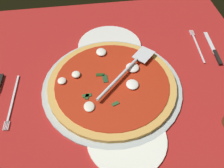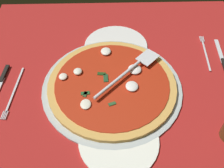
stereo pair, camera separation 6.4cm
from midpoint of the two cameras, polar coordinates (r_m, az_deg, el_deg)
The scene contains 9 objects.
ground_plane at distance 84.86cm, azimuth 3.49°, elevation -1.17°, with size 100.16×100.16×0.80cm, color #A31F1D.
checker_pattern at distance 84.51cm, azimuth 3.51°, elevation -0.97°, with size 100.16×100.16×0.10cm.
pizza_pan at distance 83.94cm, azimuth 2.17°, elevation -0.77°, with size 45.02×45.02×1.01cm, color #AEBABB.
dinner_plate_left at distance 73.12cm, azimuth 4.03°, elevation -12.41°, with size 22.24×22.24×1.00cm, color white.
dinner_plate_right at distance 98.24cm, azimuth 2.77°, elevation 8.27°, with size 23.53×23.53×1.00cm, color white.
pizza at distance 82.99cm, azimuth 2.17°, elevation -0.11°, with size 41.15×41.15×2.96cm.
pizza_server at distance 83.73cm, azimuth 6.15°, elevation 2.68°, with size 22.37×22.07×1.00cm.
place_setting_near at distance 102.17cm, azimuth 23.17°, elevation 5.47°, with size 22.01×13.56×1.40cm.
place_setting_far at distance 89.47cm, azimuth -20.23°, elevation -0.81°, with size 22.24×13.60×1.40cm.
Camera 2 is at (-54.29, 3.48, 64.71)cm, focal length 41.56 mm.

